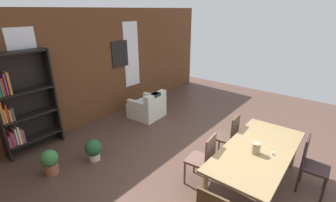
# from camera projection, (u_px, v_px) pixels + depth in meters

# --- Properties ---
(ground_plane) EXTENTS (10.75, 10.75, 0.00)m
(ground_plane) POSITION_uv_depth(u_px,v_px,m) (234.00, 181.00, 4.19)
(ground_plane) COLOR #4E362D
(back_wall_brick) EXTENTS (9.27, 0.12, 2.88)m
(back_wall_brick) POSITION_uv_depth(u_px,v_px,m) (88.00, 68.00, 6.02)
(back_wall_brick) COLOR brown
(back_wall_brick) RESTS_ON ground
(window_pane_0) EXTENTS (0.55, 0.02, 1.87)m
(window_pane_0) POSITION_uv_depth(u_px,v_px,m) (28.00, 75.00, 4.87)
(window_pane_0) COLOR white
(window_pane_1) EXTENTS (0.55, 0.02, 1.87)m
(window_pane_1) POSITION_uv_depth(u_px,v_px,m) (131.00, 55.00, 6.99)
(window_pane_1) COLOR white
(dining_table) EXTENTS (2.16, 0.98, 0.73)m
(dining_table) POSITION_uv_depth(u_px,v_px,m) (258.00, 153.00, 3.84)
(dining_table) COLOR olive
(dining_table) RESTS_ON ground
(vase_on_table) EXTENTS (0.13, 0.13, 0.18)m
(vase_on_table) POSITION_uv_depth(u_px,v_px,m) (256.00, 148.00, 3.68)
(vase_on_table) COLOR #998466
(vase_on_table) RESTS_ON dining_table
(tealight_candle_0) EXTENTS (0.04, 0.04, 0.03)m
(tealight_candle_0) POSITION_uv_depth(u_px,v_px,m) (273.00, 153.00, 3.68)
(tealight_candle_0) COLOR silver
(tealight_candle_0) RESTS_ON dining_table
(dining_chair_near_right) EXTENTS (0.41, 0.41, 0.95)m
(dining_chair_near_right) POSITION_uv_depth(u_px,v_px,m) (311.00, 163.00, 3.84)
(dining_chair_near_right) COLOR #2F2121
(dining_chair_near_right) RESTS_ON ground
(dining_chair_far_right) EXTENTS (0.42, 0.42, 0.95)m
(dining_chair_far_right) POSITION_uv_depth(u_px,v_px,m) (229.00, 136.00, 4.67)
(dining_chair_far_right) COLOR #4A3729
(dining_chair_far_right) RESTS_ON ground
(dining_chair_far_left) EXTENTS (0.44, 0.44, 0.95)m
(dining_chair_far_left) POSITION_uv_depth(u_px,v_px,m) (204.00, 158.00, 3.96)
(dining_chair_far_left) COLOR brown
(dining_chair_far_left) RESTS_ON ground
(bookshelf_tall) EXTENTS (1.12, 0.29, 2.10)m
(bookshelf_tall) POSITION_uv_depth(u_px,v_px,m) (21.00, 105.00, 4.74)
(bookshelf_tall) COLOR black
(bookshelf_tall) RESTS_ON ground
(armchair_white) EXTENTS (0.85, 0.85, 0.75)m
(armchair_white) POSITION_uv_depth(u_px,v_px,m) (148.00, 108.00, 6.60)
(armchair_white) COLOR silver
(armchair_white) RESTS_ON ground
(potted_plant_by_shelf) EXTENTS (0.30, 0.30, 0.48)m
(potted_plant_by_shelf) POSITION_uv_depth(u_px,v_px,m) (50.00, 161.00, 4.31)
(potted_plant_by_shelf) COLOR #9E6042
(potted_plant_by_shelf) RESTS_ON ground
(potted_plant_window) EXTENTS (0.33, 0.33, 0.44)m
(potted_plant_window) POSITION_uv_depth(u_px,v_px,m) (93.00, 149.00, 4.71)
(potted_plant_window) COLOR silver
(potted_plant_window) RESTS_ON ground
(framed_picture) EXTENTS (0.56, 0.03, 0.72)m
(framed_picture) POSITION_uv_depth(u_px,v_px,m) (120.00, 54.00, 6.63)
(framed_picture) COLOR black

